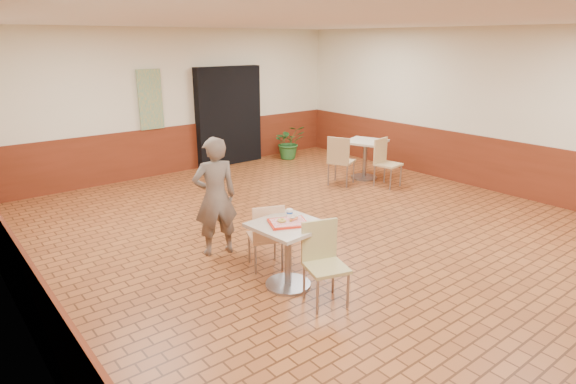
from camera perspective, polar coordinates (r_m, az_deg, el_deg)
room_shell at (r=6.52m, az=6.87°, el=6.35°), size 8.01×10.01×3.01m
wainscot_band at (r=6.78m, az=6.56°, el=-1.97°), size 8.00×10.00×1.00m
corridor_doorway at (r=11.11m, az=-7.03°, el=8.90°), size 1.60×0.22×2.20m
promo_poster at (r=10.28m, az=-16.00°, el=10.48°), size 0.50×0.03×1.20m
main_table at (r=5.53m, az=0.01°, el=-6.23°), size 0.74×0.74×0.78m
chair_main_front at (r=5.26m, az=4.20°, el=-7.83°), size 0.52×0.52×0.90m
chair_main_back at (r=5.95m, az=-2.55°, el=-4.92°), size 0.52×0.52×0.86m
customer at (r=6.35m, az=-8.62°, el=-0.57°), size 0.66×0.51×1.60m
serving_tray at (r=5.43m, az=0.01°, el=-3.65°), size 0.42×0.33×0.03m
ring_donut at (r=5.41m, az=-0.75°, el=-3.39°), size 0.12×0.12×0.03m
long_john_donut at (r=5.46m, az=0.68°, el=-3.15°), size 0.15×0.10×0.04m
paper_cup at (r=5.56m, az=0.20°, el=-2.47°), size 0.07×0.07×0.09m
second_table at (r=10.04m, az=9.13°, el=4.59°), size 0.75×0.75×0.79m
chair_second_left at (r=9.47m, az=6.20°, el=4.00°), size 0.60×0.60×0.98m
chair_second_front at (r=9.59m, az=11.43°, el=3.76°), size 0.48×0.48×0.93m
potted_plant at (r=11.63m, az=0.13°, el=5.95°), size 0.91×0.85×0.81m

